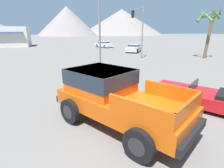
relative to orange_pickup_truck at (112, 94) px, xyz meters
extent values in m
plane|color=slate|center=(0.30, -0.02, -1.11)|extent=(320.00, 320.00, 0.00)
cube|color=#CC4C0C|center=(0.20, -0.33, -0.30)|extent=(4.20, 5.14, 0.58)
cube|color=#CC4C0C|center=(-0.30, 0.50, 0.41)|extent=(2.68, 2.76, 0.84)
cube|color=#1E2833|center=(-0.30, 0.50, 0.56)|extent=(2.73, 2.82, 0.54)
cube|color=#CC4C0C|center=(0.06, -1.97, 0.23)|extent=(1.06, 1.68, 0.48)
cube|color=#CC4C0C|center=(1.72, -0.97, 0.23)|extent=(1.06, 1.68, 0.48)
cube|color=#CC4C0C|center=(1.36, -2.26, 0.23)|extent=(1.70, 1.07, 0.48)
cube|color=black|center=(-1.07, 1.77, -0.46)|extent=(1.78, 1.16, 0.24)
cube|color=black|center=(1.46, -2.42, -0.46)|extent=(1.78, 1.16, 0.24)
cylinder|color=black|center=(-1.46, 0.41, -0.64)|extent=(0.74, 0.95, 0.93)
cylinder|color=#232326|center=(-1.46, 0.41, -0.64)|extent=(0.55, 0.61, 0.51)
cylinder|color=black|center=(0.32, 1.48, -0.64)|extent=(0.74, 0.95, 0.93)
cylinder|color=#232326|center=(0.32, 1.48, -0.64)|extent=(0.55, 0.61, 0.51)
cylinder|color=black|center=(0.07, -2.13, -0.64)|extent=(0.74, 0.95, 0.93)
cylinder|color=#232326|center=(0.07, -2.13, -0.64)|extent=(0.55, 0.61, 0.51)
cylinder|color=black|center=(1.85, -1.06, -0.64)|extent=(0.74, 0.95, 0.93)
cylinder|color=#232326|center=(1.85, -1.06, -0.64)|extent=(0.55, 0.61, 0.51)
cube|color=#B21419|center=(4.33, 0.12, -0.68)|extent=(4.01, 4.75, 0.49)
cube|color=#1E2833|center=(4.05, 0.53, -0.24)|extent=(1.26, 0.88, 0.39)
cylinder|color=black|center=(2.84, 0.81, -0.78)|extent=(0.55, 0.67, 0.66)
cylinder|color=#9E9EA3|center=(2.84, 0.81, -0.78)|extent=(0.40, 0.43, 0.36)
cylinder|color=black|center=(4.23, 1.76, -0.78)|extent=(0.55, 0.67, 0.66)
cylinder|color=#9E9EA3|center=(4.23, 1.76, -0.78)|extent=(0.40, 0.43, 0.36)
cube|color=white|center=(7.49, 29.70, -0.65)|extent=(3.20, 4.90, 0.58)
cube|color=white|center=(7.46, 29.81, -0.16)|extent=(2.10, 2.33, 0.38)
cube|color=#1E2833|center=(7.46, 29.81, -0.12)|extent=(2.15, 2.38, 0.23)
cylinder|color=black|center=(8.77, 28.65, -0.80)|extent=(0.42, 0.66, 0.62)
cylinder|color=#9E9EA3|center=(8.77, 28.65, -0.80)|extent=(0.34, 0.40, 0.34)
cylinder|color=black|center=(7.18, 28.08, -0.80)|extent=(0.42, 0.66, 0.62)
cylinder|color=#9E9EA3|center=(7.18, 28.08, -0.80)|extent=(0.34, 0.40, 0.34)
cylinder|color=black|center=(7.81, 31.32, -0.80)|extent=(0.42, 0.66, 0.62)
cylinder|color=#9E9EA3|center=(7.81, 31.32, -0.80)|extent=(0.34, 0.40, 0.34)
cylinder|color=black|center=(6.22, 30.75, -0.80)|extent=(0.42, 0.66, 0.62)
cylinder|color=#9E9EA3|center=(6.22, 30.75, -0.80)|extent=(0.34, 0.40, 0.34)
cube|color=#B7BABF|center=(10.05, 20.47, -0.62)|extent=(4.12, 4.67, 0.61)
cube|color=#B7BABF|center=(10.11, 20.56, -0.13)|extent=(2.39, 2.45, 0.38)
cube|color=#1E2833|center=(10.11, 20.56, -0.08)|extent=(2.44, 2.51, 0.23)
cylinder|color=black|center=(9.90, 18.84, -0.78)|extent=(0.57, 0.66, 0.66)
cylinder|color=#9E9EA3|center=(9.90, 18.84, -0.78)|extent=(0.40, 0.43, 0.36)
cylinder|color=black|center=(8.52, 19.87, -0.78)|extent=(0.57, 0.66, 0.66)
cylinder|color=#9E9EA3|center=(8.52, 19.87, -0.78)|extent=(0.40, 0.43, 0.36)
cylinder|color=black|center=(11.57, 21.07, -0.78)|extent=(0.57, 0.66, 0.66)
cylinder|color=#9E9EA3|center=(11.57, 21.07, -0.78)|extent=(0.40, 0.43, 0.36)
cylinder|color=black|center=(10.19, 22.10, -0.78)|extent=(0.57, 0.66, 0.66)
cylinder|color=#9E9EA3|center=(10.19, 22.10, -0.78)|extent=(0.40, 0.43, 0.36)
cylinder|color=slate|center=(8.16, 14.08, 1.94)|extent=(0.16, 0.16, 6.10)
cylinder|color=slate|center=(8.16, 15.79, 4.74)|extent=(0.11, 3.41, 0.11)
cube|color=black|center=(8.16, 17.08, 4.24)|extent=(0.26, 0.34, 0.90)
sphere|color=red|center=(8.31, 17.08, 4.51)|extent=(0.20, 0.20, 0.20)
sphere|color=orange|center=(8.31, 17.08, 4.24)|extent=(0.20, 0.20, 0.20)
sphere|color=green|center=(8.31, 17.08, 3.97)|extent=(0.20, 0.20, 0.20)
cylinder|color=slate|center=(1.18, 6.73, 2.69)|extent=(0.14, 0.14, 7.59)
cylinder|color=brown|center=(15.62, 11.51, 1.59)|extent=(0.36, 0.73, 5.41)
cone|color=#427533|center=(16.62, 11.75, 3.95)|extent=(0.46, 1.86, 1.49)
cone|color=#427533|center=(16.07, 12.25, 4.11)|extent=(1.35, 1.19, 0.97)
cone|color=#427533|center=(15.27, 12.67, 3.90)|extent=(1.83, 0.95, 1.63)
cone|color=#427533|center=(14.88, 12.23, 4.07)|extent=(1.35, 1.66, 1.11)
cone|color=#427533|center=(14.59, 11.36, 3.89)|extent=(0.92, 1.89, 1.69)
cone|color=#427533|center=(15.50, 10.91, 4.02)|extent=(1.52, 0.58, 1.24)
cone|color=#427533|center=(16.21, 11.05, 4.04)|extent=(1.48, 1.42, 1.20)
cone|color=gray|center=(48.70, 131.50, 8.52)|extent=(65.26, 65.26, 19.25)
cone|color=gray|center=(4.01, 131.77, 4.52)|extent=(36.48, 36.48, 11.26)
cone|color=gray|center=(6.13, 117.83, 8.03)|extent=(39.16, 39.16, 18.28)
camera|label=1|loc=(-1.76, -5.61, 2.18)|focal=28.00mm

